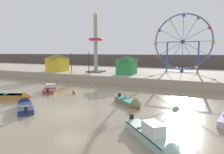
# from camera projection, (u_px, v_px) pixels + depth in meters

# --- Properties ---
(ground_plane) EXTENTS (240.00, 240.00, 0.00)m
(ground_plane) POSITION_uv_depth(u_px,v_px,m) (70.00, 112.00, 16.60)
(ground_plane) COLOR gray
(quay_promenade) EXTENTS (110.00, 20.34, 1.30)m
(quay_promenade) POSITION_uv_depth(u_px,v_px,m) (147.00, 75.00, 38.37)
(quay_promenade) COLOR tan
(quay_promenade) RESTS_ON ground_plane
(distant_town_skyline) EXTENTS (140.00, 3.00, 4.40)m
(distant_town_skyline) POSITION_uv_depth(u_px,v_px,m) (165.00, 63.00, 54.54)
(distant_town_skyline) COLOR #564C47
(distant_town_skyline) RESTS_ON ground_plane
(motorboat_seafoam) EXTENTS (4.53, 4.55, 1.41)m
(motorboat_seafoam) POSITION_uv_depth(u_px,v_px,m) (155.00, 139.00, 10.66)
(motorboat_seafoam) COLOR #93BCAD
(motorboat_seafoam) RESTS_ON ground_plane
(motorboat_navy_blue) EXTENTS (4.01, 3.56, 1.14)m
(motorboat_navy_blue) POSITION_uv_depth(u_px,v_px,m) (25.00, 106.00, 17.67)
(motorboat_navy_blue) COLOR navy
(motorboat_navy_blue) RESTS_ON ground_plane
(motorboat_faded_red) EXTENTS (4.11, 4.97, 1.34)m
(motorboat_faded_red) POSITION_uv_depth(u_px,v_px,m) (51.00, 88.00, 26.65)
(motorboat_faded_red) COLOR #B24238
(motorboat_faded_red) RESTS_ON ground_plane
(motorboat_olive_wood) EXTENTS (3.70, 3.27, 1.18)m
(motorboat_olive_wood) POSITION_uv_depth(u_px,v_px,m) (131.00, 103.00, 18.72)
(motorboat_olive_wood) COLOR olive
(motorboat_olive_wood) RESTS_ON ground_plane
(motorboat_orange_hull) EXTENTS (3.95, 2.69, 1.10)m
(motorboat_orange_hull) POSITION_uv_depth(u_px,v_px,m) (15.00, 96.00, 21.27)
(motorboat_orange_hull) COLOR orange
(motorboat_orange_hull) RESTS_ON ground_plane
(ferris_wheel_blue_frame) EXTENTS (10.71, 1.20, 10.87)m
(ferris_wheel_blue_frame) POSITION_uv_depth(u_px,v_px,m) (183.00, 43.00, 36.75)
(ferris_wheel_blue_frame) COLOR #334CA8
(ferris_wheel_blue_frame) RESTS_ON quay_promenade
(drop_tower_steel_tower) EXTENTS (2.80, 2.80, 10.98)m
(drop_tower_steel_tower) POSITION_uv_depth(u_px,v_px,m) (96.00, 46.00, 36.89)
(drop_tower_steel_tower) COLOR #999EA3
(drop_tower_steel_tower) RESTS_ON quay_promenade
(carnival_booth_green_kiosk) EXTENTS (3.48, 4.04, 3.22)m
(carnival_booth_green_kiosk) POSITION_uv_depth(u_px,v_px,m) (127.00, 64.00, 33.63)
(carnival_booth_green_kiosk) COLOR #33934C
(carnival_booth_green_kiosk) RESTS_ON quay_promenade
(carnival_booth_yellow_awning) EXTENTS (4.19, 3.40, 3.39)m
(carnival_booth_yellow_awning) POSITION_uv_depth(u_px,v_px,m) (57.00, 62.00, 39.14)
(carnival_booth_yellow_awning) COLOR yellow
(carnival_booth_yellow_awning) RESTS_ON quay_promenade
(promenade_lamp_near) EXTENTS (0.32, 0.32, 3.75)m
(promenade_lamp_near) POSITION_uv_depth(u_px,v_px,m) (71.00, 59.00, 34.69)
(promenade_lamp_near) COLOR #2D2D33
(promenade_lamp_near) RESTS_ON quay_promenade
(promenade_lamp_far) EXTENTS (0.32, 0.32, 3.89)m
(promenade_lamp_far) POSITION_uv_depth(u_px,v_px,m) (89.00, 59.00, 32.78)
(promenade_lamp_far) COLOR #2D2D33
(promenade_lamp_far) RESTS_ON quay_promenade
(mooring_buoy_orange) EXTENTS (0.44, 0.44, 0.44)m
(mooring_buoy_orange) POSITION_uv_depth(u_px,v_px,m) (74.00, 92.00, 24.02)
(mooring_buoy_orange) COLOR orange
(mooring_buoy_orange) RESTS_ON ground_plane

